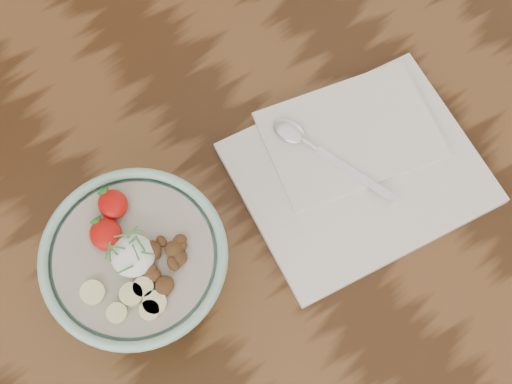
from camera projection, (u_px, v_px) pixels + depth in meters
table at (273, 224)px, 93.61cm from camera, size 160.00×90.00×75.00cm
breakfast_bowl at (139, 266)px, 75.36cm from camera, size 19.22×19.22×12.49cm
napkin at (357, 165)px, 85.76cm from camera, size 31.32×27.26×1.71cm
spoon at (305, 142)px, 85.34cm from camera, size 6.87×16.94×0.90cm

